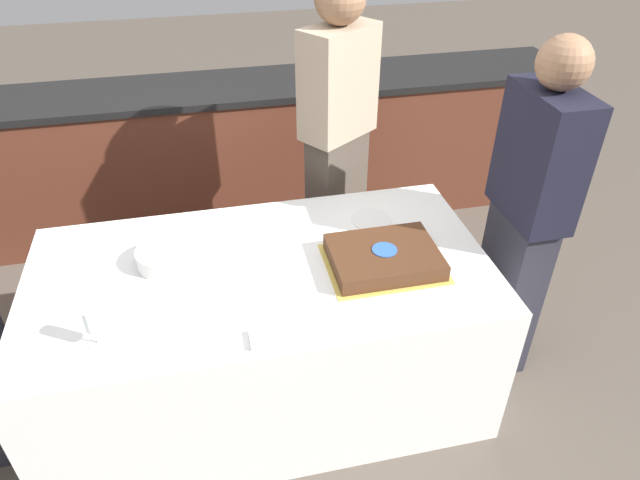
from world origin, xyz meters
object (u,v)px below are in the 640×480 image
(cake, at_px, (384,257))
(wine_glass, at_px, (92,322))
(person_seated_right, at_px, (526,216))
(person_cutting_cake, at_px, (337,143))
(plate_stack, at_px, (165,257))

(cake, bearing_deg, wine_glass, -169.03)
(person_seated_right, bearing_deg, person_cutting_cake, -136.96)
(person_cutting_cake, height_order, person_seated_right, person_cutting_cake)
(wine_glass, bearing_deg, cake, 10.97)
(plate_stack, relative_size, wine_glass, 1.47)
(wine_glass, xyz_separation_m, person_cutting_cake, (1.08, 1.00, 0.07))
(plate_stack, bearing_deg, cake, -12.65)
(wine_glass, height_order, person_seated_right, person_seated_right)
(wine_glass, height_order, person_cutting_cake, person_cutting_cake)
(cake, height_order, person_cutting_cake, person_cutting_cake)
(plate_stack, distance_m, wine_glass, 0.47)
(plate_stack, bearing_deg, person_seated_right, -4.16)
(cake, relative_size, person_cutting_cake, 0.28)
(cake, xyz_separation_m, person_cutting_cake, (0.00, 0.79, 0.13))
(cake, relative_size, person_seated_right, 0.30)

